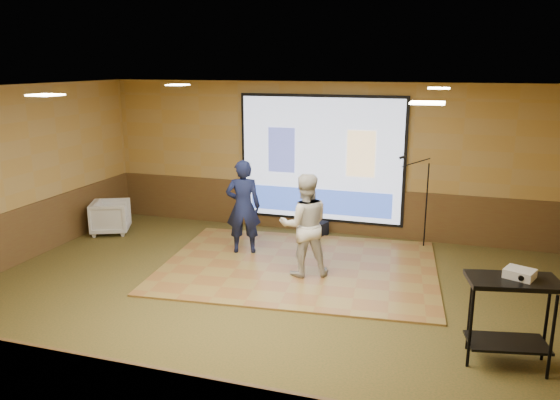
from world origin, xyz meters
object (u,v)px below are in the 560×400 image
(player_right, at_px, (305,225))
(projector, at_px, (520,273))
(mic_stand, at_px, (422,222))
(banquet_chair, at_px, (111,217))
(duffel_bag, at_px, (316,228))
(dance_floor, at_px, (299,266))
(av_table, at_px, (511,304))
(projector_screen, at_px, (321,160))
(player_left, at_px, (243,207))

(player_right, xyz_separation_m, projector, (2.94, -1.80, 0.22))
(player_right, distance_m, projector, 3.46)
(mic_stand, xyz_separation_m, banquet_chair, (-6.02, -0.99, -0.16))
(mic_stand, bearing_deg, banquet_chair, 168.22)
(duffel_bag, bearing_deg, dance_floor, -84.70)
(av_table, bearing_deg, mic_stand, 106.90)
(projector_screen, relative_size, duffel_bag, 7.46)
(player_left, distance_m, av_table, 4.93)
(projector_screen, height_order, projector, projector_screen)
(player_left, relative_size, mic_stand, 0.98)
(projector_screen, height_order, mic_stand, projector_screen)
(av_table, xyz_separation_m, banquet_chair, (-7.20, 2.91, -0.40))
(player_left, relative_size, banquet_chair, 2.30)
(player_right, relative_size, projector, 5.48)
(dance_floor, height_order, banquet_chair, banquet_chair)
(player_left, height_order, mic_stand, mic_stand)
(av_table, bearing_deg, player_left, 148.57)
(mic_stand, relative_size, duffel_bag, 3.86)
(projector_screen, bearing_deg, mic_stand, -9.74)
(dance_floor, distance_m, player_right, 0.93)
(projector, bearing_deg, dance_floor, 168.28)
(projector_screen, relative_size, projector, 11.00)
(av_table, relative_size, projector, 3.42)
(player_left, bearing_deg, banquet_chair, -25.02)
(player_right, xyz_separation_m, duffel_bag, (-0.35, 2.19, -0.72))
(dance_floor, height_order, player_right, player_right)
(projector, bearing_deg, duffel_bag, 152.42)
(player_right, bearing_deg, banquet_chair, -37.12)
(projector_screen, height_order, banquet_chair, projector_screen)
(dance_floor, xyz_separation_m, player_left, (-1.14, 0.36, 0.86))
(av_table, xyz_separation_m, duffel_bag, (-3.24, 4.04, -0.60))
(projector_screen, bearing_deg, player_right, -82.25)
(player_right, distance_m, av_table, 3.43)
(projector, relative_size, duffel_bag, 0.68)
(dance_floor, xyz_separation_m, player_right, (0.18, -0.35, 0.84))
(projector_screen, height_order, player_left, projector_screen)
(av_table, xyz_separation_m, mic_stand, (-1.18, 3.90, -0.24))
(player_left, distance_m, projector, 4.95)
(projector, height_order, duffel_bag, projector)
(projector_screen, relative_size, player_right, 2.01)
(mic_stand, bearing_deg, player_right, -150.92)
(banquet_chair, xyz_separation_m, duffel_bag, (3.97, 1.14, -0.19))
(mic_stand, bearing_deg, av_table, -94.21)
(projector_screen, bearing_deg, banquet_chair, -161.48)
(player_left, xyz_separation_m, mic_stand, (3.02, 1.33, -0.38))
(player_left, bearing_deg, duffel_bag, -141.86)
(mic_stand, relative_size, banquet_chair, 2.35)
(player_right, height_order, mic_stand, mic_stand)
(projector_screen, distance_m, player_right, 2.49)
(av_table, bearing_deg, player_right, 147.30)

